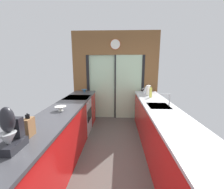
% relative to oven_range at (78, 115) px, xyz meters
% --- Properties ---
extents(ground_plane, '(5.04, 7.60, 0.02)m').
position_rel_oven_range_xyz_m(ground_plane, '(0.91, -0.65, -0.47)').
color(ground_plane, '#4C4742').
extents(back_wall_unit, '(2.64, 0.12, 2.70)m').
position_rel_oven_range_xyz_m(back_wall_unit, '(0.91, 1.15, 1.07)').
color(back_wall_unit, brown).
rests_on(back_wall_unit, ground_plane).
extents(left_counter_run, '(0.62, 3.80, 0.92)m').
position_rel_oven_range_xyz_m(left_counter_run, '(-0.00, -1.12, 0.01)').
color(left_counter_run, red).
rests_on(left_counter_run, ground_plane).
extents(right_counter_run, '(0.62, 3.80, 0.92)m').
position_rel_oven_range_xyz_m(right_counter_run, '(1.82, -0.95, 0.01)').
color(right_counter_run, red).
rests_on(right_counter_run, ground_plane).
extents(sink_faucet, '(0.19, 0.02, 0.24)m').
position_rel_oven_range_xyz_m(sink_faucet, '(1.96, -0.70, 0.62)').
color(sink_faucet, '#B7BABC').
rests_on(sink_faucet, right_counter_run).
extents(oven_range, '(0.60, 0.60, 0.92)m').
position_rel_oven_range_xyz_m(oven_range, '(0.00, 0.00, 0.00)').
color(oven_range, '#B7BABC').
rests_on(oven_range, ground_plane).
extents(mixing_bowl_near, '(0.19, 0.19, 0.08)m').
position_rel_oven_range_xyz_m(mixing_bowl_near, '(0.02, -1.12, 0.51)').
color(mixing_bowl_near, silver).
rests_on(mixing_bowl_near, left_counter_run).
extents(mixing_bowl_far, '(0.18, 0.18, 0.08)m').
position_rel_oven_range_xyz_m(mixing_bowl_far, '(0.02, 0.71, 0.51)').
color(mixing_bowl_far, teal).
rests_on(mixing_bowl_far, left_counter_run).
extents(knife_block, '(0.08, 0.14, 0.26)m').
position_rel_oven_range_xyz_m(knife_block, '(0.02, -2.04, 0.57)').
color(knife_block, brown).
rests_on(knife_block, left_counter_run).
extents(stand_mixer, '(0.17, 0.27, 0.42)m').
position_rel_oven_range_xyz_m(stand_mixer, '(0.02, -2.32, 0.63)').
color(stand_mixer, black).
rests_on(stand_mixer, left_counter_run).
extents(kettle, '(0.27, 0.18, 0.22)m').
position_rel_oven_range_xyz_m(kettle, '(1.80, 0.72, 0.56)').
color(kettle, '#B7BABC').
rests_on(kettle, right_counter_run).
extents(soap_bottle, '(0.06, 0.06, 0.28)m').
position_rel_oven_range_xyz_m(soap_bottle, '(1.80, 0.07, 0.59)').
color(soap_bottle, '#D1CC4C').
rests_on(soap_bottle, right_counter_run).
extents(paper_towel_roll, '(0.13, 0.13, 0.28)m').
position_rel_oven_range_xyz_m(paper_towel_roll, '(1.80, 0.35, 0.59)').
color(paper_towel_roll, '#B7BABC').
rests_on(paper_towel_roll, right_counter_run).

